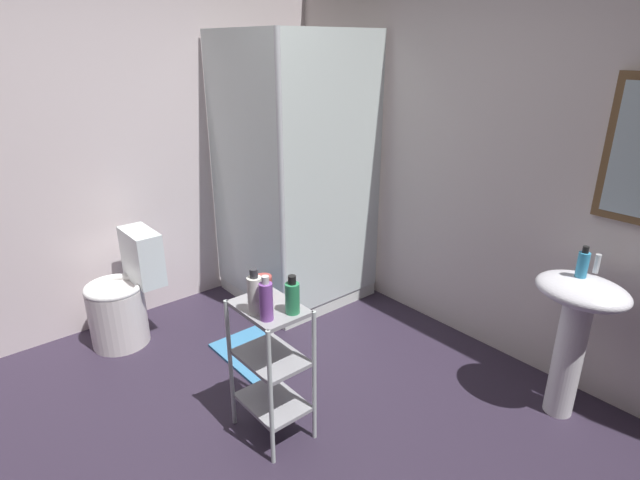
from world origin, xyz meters
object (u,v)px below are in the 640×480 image
pedestal_sink (576,319)px  bath_mat (258,354)px  storage_cart (271,360)px  conditioner_bottle_purple (266,300)px  shower_stall (294,244)px  lotion_bottle_white (255,294)px  body_wash_bottle_green (292,297)px  hand_soap_bottle (583,264)px  rinse_cup (264,286)px  toilet (124,299)px

pedestal_sink → bath_mat: bearing=-147.2°
storage_cart → conditioner_bottle_purple: 0.42m
shower_stall → pedestal_sink: bearing=8.8°
pedestal_sink → lotion_bottle_white: 1.65m
body_wash_bottle_green → bath_mat: (-0.75, 0.27, -0.81)m
lotion_bottle_white → conditioner_bottle_purple: 0.08m
lotion_bottle_white → body_wash_bottle_green: size_ratio=1.18×
body_wash_bottle_green → hand_soap_bottle: bearing=59.2°
pedestal_sink → conditioner_bottle_purple: size_ratio=3.76×
pedestal_sink → rinse_cup: size_ratio=7.36×
shower_stall → conditioner_bottle_purple: (1.20, -1.06, 0.37)m
body_wash_bottle_green → rinse_cup: size_ratio=1.71×
pedestal_sink → toilet: 2.74m
toilet → storage_cart: toilet is taller
hand_soap_bottle → conditioner_bottle_purple: size_ratio=0.76×
pedestal_sink → rinse_cup: 1.61m
storage_cart → hand_soap_bottle: 1.63m
storage_cart → body_wash_bottle_green: size_ratio=3.93×
pedestal_sink → body_wash_bottle_green: bearing=-121.9°
shower_stall → lotion_bottle_white: 1.59m
toilet → lotion_bottle_white: bearing=7.1°
hand_soap_bottle → lotion_bottle_white: (-0.85, -1.39, -0.04)m
toilet → rinse_cup: rinse_cup is taller
lotion_bottle_white → bath_mat: (-0.64, 0.40, -0.83)m
storage_cart → shower_stall: bearing=138.3°
hand_soap_bottle → bath_mat: (-1.49, -0.99, -0.87)m
shower_stall → pedestal_sink: (2.00, 0.31, 0.12)m
lotion_bottle_white → conditioner_bottle_purple: (0.08, 0.01, -0.00)m
hand_soap_bottle → bath_mat: hand_soap_bottle is taller
hand_soap_bottle → pedestal_sink: bearing=-22.1°
shower_stall → toilet: bearing=-101.6°
lotion_bottle_white → body_wash_bottle_green: (0.11, 0.13, -0.02)m
pedestal_sink → storage_cart: (-0.89, -1.29, -0.14)m
pedestal_sink → rinse_cup: bearing=-128.3°
conditioner_bottle_purple → toilet: bearing=-173.1°
conditioner_bottle_purple → bath_mat: bearing=151.6°
storage_cart → lotion_bottle_white: lotion_bottle_white is taller
toilet → storage_cart: (1.36, 0.25, 0.12)m
pedestal_sink → conditioner_bottle_purple: conditioner_bottle_purple is taller
toilet → bath_mat: bearing=37.8°
hand_soap_bottle → conditioner_bottle_purple: (-0.77, -1.38, -0.05)m
storage_cart → body_wash_bottle_green: (0.12, 0.05, 0.39)m
shower_stall → bath_mat: 0.94m
shower_stall → rinse_cup: 1.42m
body_wash_bottle_green → lotion_bottle_white: bearing=-128.5°
pedestal_sink → rinse_cup: rinse_cup is taller
lotion_bottle_white → rinse_cup: (-0.11, 0.12, -0.04)m
shower_stall → lotion_bottle_white: (1.12, -1.07, 0.37)m
shower_stall → rinse_cup: bearing=-43.2°
pedestal_sink → bath_mat: (-1.52, -0.98, -0.57)m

